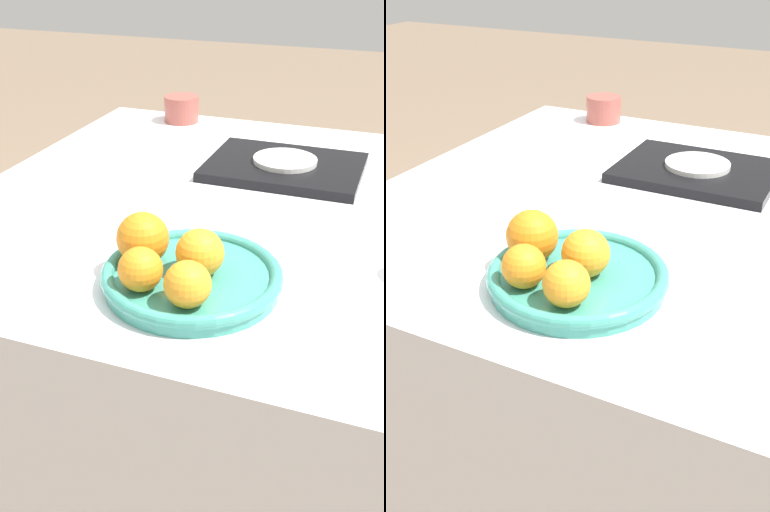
# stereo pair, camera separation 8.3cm
# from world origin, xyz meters

# --- Properties ---
(ground_plane) EXTENTS (12.00, 12.00, 0.00)m
(ground_plane) POSITION_xyz_m (0.00, 0.00, 0.00)
(ground_plane) COLOR #7A6651
(table) EXTENTS (1.18, 1.03, 0.75)m
(table) POSITION_xyz_m (0.00, 0.00, 0.37)
(table) COLOR white
(table) RESTS_ON ground_plane
(fruit_platter) EXTENTS (0.26, 0.26, 0.03)m
(fruit_platter) POSITION_xyz_m (-0.06, -0.32, 0.76)
(fruit_platter) COLOR teal
(fruit_platter) RESTS_ON table
(orange_0) EXTENTS (0.06, 0.06, 0.06)m
(orange_0) POSITION_xyz_m (-0.11, -0.38, 0.80)
(orange_0) COLOR orange
(orange_0) RESTS_ON fruit_platter
(orange_1) EXTENTS (0.08, 0.08, 0.08)m
(orange_1) POSITION_xyz_m (-0.14, -0.31, 0.81)
(orange_1) COLOR orange
(orange_1) RESTS_ON fruit_platter
(orange_2) EXTENTS (0.07, 0.07, 0.07)m
(orange_2) POSITION_xyz_m (-0.05, -0.32, 0.80)
(orange_2) COLOR orange
(orange_2) RESTS_ON fruit_platter
(orange_3) EXTENTS (0.06, 0.06, 0.06)m
(orange_3) POSITION_xyz_m (-0.04, -0.39, 0.80)
(orange_3) COLOR orange
(orange_3) RESTS_ON fruit_platter
(serving_tray) EXTENTS (0.32, 0.25, 0.02)m
(serving_tray) POSITION_xyz_m (-0.04, 0.18, 0.76)
(serving_tray) COLOR black
(serving_tray) RESTS_ON table
(side_plate) EXTENTS (0.13, 0.13, 0.01)m
(side_plate) POSITION_xyz_m (-0.04, 0.18, 0.77)
(side_plate) COLOR silver
(side_plate) RESTS_ON serving_tray
(cup_0) EXTENTS (0.09, 0.09, 0.07)m
(cup_0) POSITION_xyz_m (-0.38, 0.44, 0.78)
(cup_0) COLOR #9E4C42
(cup_0) RESTS_ON table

